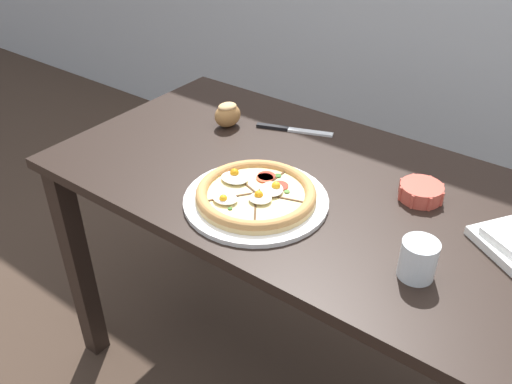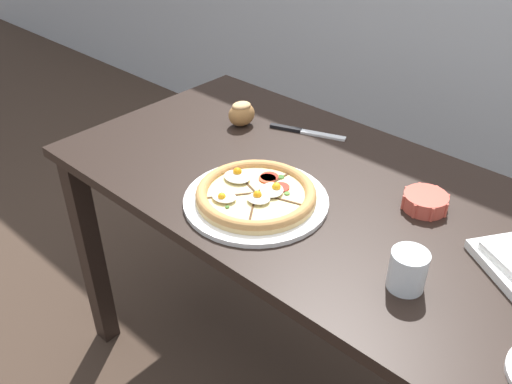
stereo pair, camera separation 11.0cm
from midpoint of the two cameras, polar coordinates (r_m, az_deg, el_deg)
dining_table at (r=1.43m, az=9.51°, el=-3.68°), size 1.46×0.73×0.78m
pizza at (r=1.29m, az=2.41°, el=-0.44°), size 0.35×0.35×0.05m
ramekin_bowl at (r=1.35m, az=19.64°, el=-0.98°), size 0.11×0.11×0.04m
bread_piece_near at (r=1.64m, az=0.41°, el=8.24°), size 0.09×0.10×0.07m
knife_main at (r=1.62m, az=7.25°, el=6.25°), size 0.22×0.10×0.01m
water_glass at (r=1.11m, az=18.43°, el=-8.09°), size 0.07×0.07×0.08m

